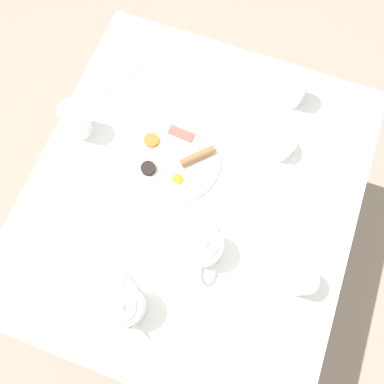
% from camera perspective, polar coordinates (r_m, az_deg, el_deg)
% --- Properties ---
extents(ground_plane, '(8.00, 8.00, 0.00)m').
position_cam_1_polar(ground_plane, '(1.84, -0.00, -6.99)').
color(ground_plane, gray).
extents(table, '(1.08, 0.97, 0.74)m').
position_cam_1_polar(table, '(1.19, -0.00, -1.29)').
color(table, white).
rests_on(table, ground_plane).
extents(breakfast_plate, '(0.31, 0.31, 0.04)m').
position_cam_1_polar(breakfast_plate, '(1.15, -3.05, 5.29)').
color(breakfast_plate, white).
rests_on(breakfast_plate, table).
extents(teapot_near, '(0.19, 0.10, 0.13)m').
position_cam_1_polar(teapot_near, '(1.03, 1.74, -8.54)').
color(teapot_near, white).
rests_on(teapot_near, table).
extents(teapot_far, '(0.16, 0.13, 0.13)m').
position_cam_1_polar(teapot_far, '(1.03, -10.20, -16.72)').
color(teapot_far, white).
rests_on(teapot_far, table).
extents(teacup_with_saucer_left, '(0.14, 0.14, 0.06)m').
position_cam_1_polar(teacup_with_saucer_left, '(1.17, 13.07, 6.86)').
color(teacup_with_saucer_left, white).
rests_on(teacup_with_saucer_left, table).
extents(water_glass_tall, '(0.08, 0.08, 0.11)m').
position_cam_1_polar(water_glass_tall, '(1.05, 15.90, -12.84)').
color(water_glass_tall, white).
rests_on(water_glass_tall, table).
extents(water_glass_short, '(0.08, 0.08, 0.12)m').
position_cam_1_polar(water_glass_short, '(1.19, -17.22, 10.41)').
color(water_glass_short, white).
rests_on(water_glass_short, table).
extents(wine_glass_spare, '(0.08, 0.08, 0.11)m').
position_cam_1_polar(wine_glass_spare, '(1.24, 15.35, 14.89)').
color(wine_glass_spare, white).
rests_on(wine_glass_spare, table).
extents(fork_by_plate, '(0.06, 0.17, 0.00)m').
position_cam_1_polar(fork_by_plate, '(1.30, 0.75, 17.46)').
color(fork_by_plate, silver).
rests_on(fork_by_plate, table).
extents(knife_by_plate, '(0.18, 0.10, 0.00)m').
position_cam_1_polar(knife_by_plate, '(1.31, -10.86, 16.33)').
color(knife_by_plate, silver).
rests_on(knife_by_plate, table).
extents(spoon_for_tea, '(0.16, 0.04, 0.00)m').
position_cam_1_polar(spoon_for_tea, '(1.26, 20.03, 7.72)').
color(spoon_for_tea, silver).
rests_on(spoon_for_tea, table).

